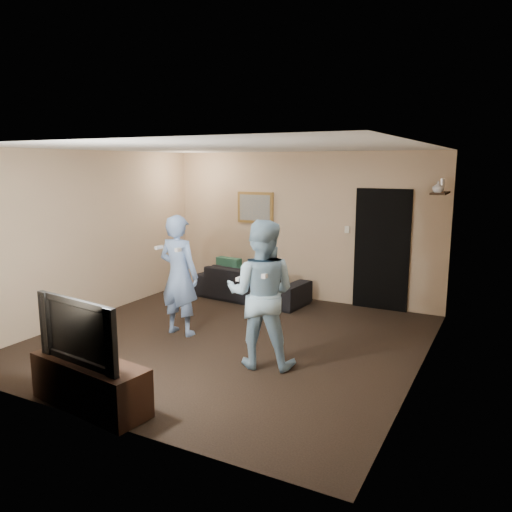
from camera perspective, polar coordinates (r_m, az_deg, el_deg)
The scene contains 19 objects.
ground at distance 6.99m, azimuth -2.99°, elevation -9.53°, with size 5.00×5.00×0.00m, color black.
ceiling at distance 6.57m, azimuth -3.21°, elevation 12.28°, with size 5.00×5.00×0.04m, color silver.
wall_back at distance 8.88m, azimuth 5.17°, elevation 3.38°, with size 5.00×0.04×2.60m, color tan.
wall_front at distance 4.73m, azimuth -18.76°, elevation -3.44°, with size 5.00×0.04×2.60m, color tan.
wall_left at distance 8.21m, azimuth -18.30°, elevation 2.31°, with size 0.04×5.00×2.60m, color tan.
wall_right at distance 5.82m, azimuth 18.61°, elevation -0.90°, with size 0.04×5.00×2.60m, color tan.
sofa at distance 8.88m, azimuth -0.48°, elevation -3.17°, with size 2.02×0.79×0.59m, color black.
throw_pillow at distance 9.07m, azimuth -3.11°, elevation -1.70°, with size 0.48×0.15×0.48m, color #194D3B.
painting_frame at distance 9.21m, azimuth -0.07°, elevation 5.55°, with size 0.72×0.05×0.57m, color olive.
painting_canvas at distance 9.18m, azimuth -0.15°, elevation 5.54°, with size 0.62×0.01×0.47m, color slate.
doorway at distance 8.45m, azimuth 14.17°, elevation 0.69°, with size 0.90×0.06×2.00m, color black.
light_switch at distance 8.57m, azimuth 10.36°, elevation 3.00°, with size 0.08×0.02×0.12m, color silver.
wall_shelf at distance 7.52m, azimuth 20.31°, elevation 6.78°, with size 0.20×0.60×0.03m, color black.
shelf_vase at distance 7.27m, azimuth 20.09°, elevation 7.41°, with size 0.15×0.15×0.15m, color silver.
shelf_figurine at distance 7.67m, azimuth 20.51°, elevation 7.61°, with size 0.06×0.06×0.18m, color silver.
tv_console at distance 5.36m, azimuth -18.43°, elevation -13.67°, with size 1.35×0.43×0.48m, color black.
television at distance 5.16m, azimuth -18.79°, elevation -7.91°, with size 1.13×0.15×0.65m, color black.
wii_player_left at distance 7.08m, azimuth -8.80°, elevation -2.19°, with size 0.64×0.50×1.71m.
wii_player_right at distance 5.90m, azimuth 0.59°, elevation -4.35°, with size 1.00×0.87×1.76m.
Camera 1 is at (3.36, -5.65, 2.39)m, focal length 35.00 mm.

